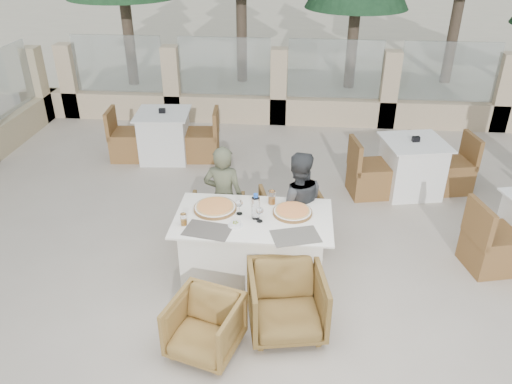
# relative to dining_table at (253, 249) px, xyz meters

# --- Properties ---
(ground) EXTENTS (80.00, 80.00, 0.00)m
(ground) POSITION_rel_dining_table_xyz_m (0.02, -0.09, -0.39)
(ground) COLOR #BAAF9F
(ground) RESTS_ON ground
(sand_patch) EXTENTS (30.00, 16.00, 0.01)m
(sand_patch) POSITION_rel_dining_table_xyz_m (0.02, 13.91, -0.38)
(sand_patch) COLOR beige
(sand_patch) RESTS_ON ground
(perimeter_wall_far) EXTENTS (10.00, 0.34, 1.60)m
(perimeter_wall_far) POSITION_rel_dining_table_xyz_m (0.02, 4.71, 0.42)
(perimeter_wall_far) COLOR #CBB48F
(perimeter_wall_far) RESTS_ON ground
(dining_table) EXTENTS (1.60, 0.90, 0.77)m
(dining_table) POSITION_rel_dining_table_xyz_m (0.00, 0.00, 0.00)
(dining_table) COLOR white
(dining_table) RESTS_ON ground
(placemat_near_left) EXTENTS (0.50, 0.37, 0.00)m
(placemat_near_left) POSITION_rel_dining_table_xyz_m (-0.42, -0.28, 0.39)
(placemat_near_left) COLOR #57514B
(placemat_near_left) RESTS_ON dining_table
(placemat_near_right) EXTENTS (0.52, 0.42, 0.00)m
(placemat_near_right) POSITION_rel_dining_table_xyz_m (0.44, -0.31, 0.39)
(placemat_near_right) COLOR #635E55
(placemat_near_right) RESTS_ON dining_table
(pizza_left) EXTENTS (0.57, 0.57, 0.06)m
(pizza_left) POSITION_rel_dining_table_xyz_m (-0.41, 0.12, 0.41)
(pizza_left) COLOR orange
(pizza_left) RESTS_ON dining_table
(pizza_right) EXTENTS (0.53, 0.53, 0.05)m
(pizza_right) POSITION_rel_dining_table_xyz_m (0.39, 0.11, 0.41)
(pizza_right) COLOR #F35621
(pizza_right) RESTS_ON dining_table
(water_bottle) EXTENTS (0.08, 0.08, 0.28)m
(water_bottle) POSITION_rel_dining_table_xyz_m (0.03, -0.01, 0.53)
(water_bottle) COLOR #A7CADC
(water_bottle) RESTS_ON dining_table
(wine_glass_centre) EXTENTS (0.09, 0.09, 0.18)m
(wine_glass_centre) POSITION_rel_dining_table_xyz_m (-0.15, 0.05, 0.48)
(wine_glass_centre) COLOR silver
(wine_glass_centre) RESTS_ON dining_table
(wine_glass_near) EXTENTS (0.09, 0.09, 0.18)m
(wine_glass_near) POSITION_rel_dining_table_xyz_m (0.07, -0.07, 0.48)
(wine_glass_near) COLOR white
(wine_glass_near) RESTS_ON dining_table
(beer_glass_left) EXTENTS (0.07, 0.07, 0.13)m
(beer_glass_left) POSITION_rel_dining_table_xyz_m (-0.67, -0.20, 0.45)
(beer_glass_left) COLOR orange
(beer_glass_left) RESTS_ON dining_table
(beer_glass_right) EXTENTS (0.10, 0.10, 0.15)m
(beer_glass_right) POSITION_rel_dining_table_xyz_m (0.17, 0.30, 0.46)
(beer_glass_right) COLOR orange
(beer_glass_right) RESTS_ON dining_table
(olive_dish) EXTENTS (0.14, 0.14, 0.04)m
(olive_dish) POSITION_rel_dining_table_xyz_m (-0.16, -0.17, 0.41)
(olive_dish) COLOR white
(olive_dish) RESTS_ON dining_table
(armchair_far_left) EXTENTS (0.64, 0.66, 0.59)m
(armchair_far_left) POSITION_rel_dining_table_xyz_m (-0.50, 0.61, -0.09)
(armchair_far_left) COLOR olive
(armchair_far_left) RESTS_ON ground
(armchair_far_right) EXTENTS (0.85, 0.86, 0.64)m
(armchair_far_right) POSITION_rel_dining_table_xyz_m (0.38, 0.78, -0.06)
(armchair_far_right) COLOR olive
(armchair_far_right) RESTS_ON ground
(armchair_near_left) EXTENTS (0.73, 0.74, 0.54)m
(armchair_near_left) POSITION_rel_dining_table_xyz_m (-0.33, -1.06, -0.11)
(armchair_near_left) COLOR olive
(armchair_near_left) RESTS_ON ground
(armchair_near_right) EXTENTS (0.80, 0.82, 0.64)m
(armchair_near_right) POSITION_rel_dining_table_xyz_m (0.38, -0.73, -0.06)
(armchair_near_right) COLOR brown
(armchair_near_right) RESTS_ON ground
(diner_left) EXTENTS (0.50, 0.36, 1.27)m
(diner_left) POSITION_rel_dining_table_xyz_m (-0.40, 0.62, 0.25)
(diner_left) COLOR #545840
(diner_left) RESTS_ON ground
(diner_right) EXTENTS (0.69, 0.58, 1.29)m
(diner_right) POSITION_rel_dining_table_xyz_m (0.44, 0.48, 0.26)
(diner_right) COLOR #3A3C3F
(diner_right) RESTS_ON ground
(bg_table_a) EXTENTS (1.70, 0.95, 0.77)m
(bg_table_a) POSITION_rel_dining_table_xyz_m (-1.71, 2.94, 0.00)
(bg_table_a) COLOR silver
(bg_table_a) RESTS_ON ground
(bg_table_b) EXTENTS (1.77, 1.13, 0.77)m
(bg_table_b) POSITION_rel_dining_table_xyz_m (2.01, 2.15, 0.00)
(bg_table_b) COLOR white
(bg_table_b) RESTS_ON ground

